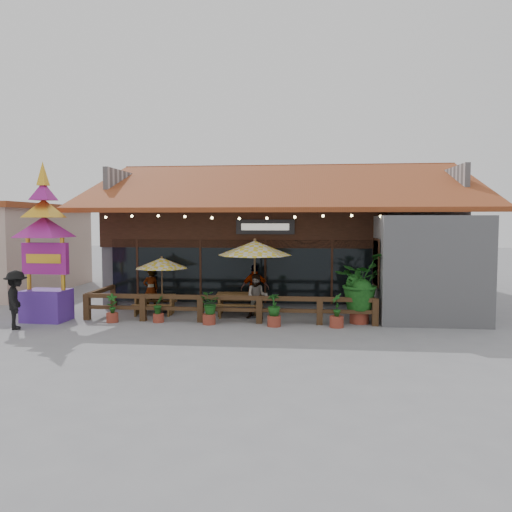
# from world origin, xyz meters

# --- Properties ---
(ground) EXTENTS (100.00, 100.00, 0.00)m
(ground) POSITION_xyz_m (0.00, 0.00, 0.00)
(ground) COLOR gray
(ground) RESTS_ON ground
(restaurant_building) EXTENTS (15.50, 14.73, 6.09)m
(restaurant_building) POSITION_xyz_m (0.26, 6.61, 2.21)
(restaurant_building) COLOR #A8A8AD
(restaurant_building) RESTS_ON ground
(patio_railing) EXTENTS (10.00, 2.60, 0.92)m
(patio_railing) POSITION_xyz_m (-2.25, -0.27, 0.61)
(patio_railing) COLOR #4C331B
(patio_railing) RESTS_ON ground
(umbrella_left) EXTENTS (2.19, 2.19, 2.13)m
(umbrella_left) POSITION_xyz_m (-4.28, 1.01, 1.86)
(umbrella_left) COLOR brown
(umbrella_left) RESTS_ON ground
(umbrella_right) EXTENTS (2.72, 2.72, 2.81)m
(umbrella_right) POSITION_xyz_m (-0.77, 0.60, 2.45)
(umbrella_right) COLOR brown
(umbrella_right) RESTS_ON ground
(picnic_table_left) EXTENTS (1.57, 1.39, 0.70)m
(picnic_table_left) POSITION_xyz_m (-4.50, 0.81, 0.47)
(picnic_table_left) COLOR brown
(picnic_table_left) RESTS_ON ground
(picnic_table_right) EXTENTS (1.81, 1.60, 0.81)m
(picnic_table_right) POSITION_xyz_m (-1.34, 0.87, 0.54)
(picnic_table_right) COLOR brown
(picnic_table_right) RESTS_ON ground
(thai_sign_tower) EXTENTS (2.24, 2.24, 5.82)m
(thai_sign_tower) POSITION_xyz_m (-7.78, -0.83, 3.08)
(thai_sign_tower) COLOR #542A9C
(thai_sign_tower) RESTS_ON ground
(tropical_plant) EXTENTS (2.17, 2.24, 2.37)m
(tropical_plant) POSITION_xyz_m (2.83, -0.11, 1.36)
(tropical_plant) COLOR brown
(tropical_plant) RESTS_ON ground
(diner_a) EXTENTS (0.69, 0.62, 1.58)m
(diner_a) POSITION_xyz_m (-4.92, 1.67, 0.79)
(diner_a) COLOR #391D12
(diner_a) RESTS_ON ground
(diner_b) EXTENTS (0.80, 0.64, 1.58)m
(diner_b) POSITION_xyz_m (-0.65, 0.25, 0.79)
(diner_b) COLOR #391D12
(diner_b) RESTS_ON ground
(diner_c) EXTENTS (1.11, 0.58, 1.81)m
(diner_c) POSITION_xyz_m (-0.85, 1.43, 0.90)
(diner_c) COLOR #391D12
(diner_c) RESTS_ON ground
(pedestrian) EXTENTS (1.18, 1.39, 1.87)m
(pedestrian) POSITION_xyz_m (-8.06, -2.16, 0.93)
(pedestrian) COLOR black
(pedestrian) RESTS_ON ground
(planter_a) EXTENTS (0.41, 0.40, 0.98)m
(planter_a) POSITION_xyz_m (-5.47, -0.82, 0.41)
(planter_a) COLOR brown
(planter_a) RESTS_ON ground
(planter_b) EXTENTS (0.41, 0.43, 0.91)m
(planter_b) POSITION_xyz_m (-3.91, -0.66, 0.41)
(planter_b) COLOR brown
(planter_b) RESTS_ON ground
(planter_c) EXTENTS (0.70, 0.62, 1.05)m
(planter_c) POSITION_xyz_m (-2.14, -0.82, 0.59)
(planter_c) COLOR brown
(planter_c) RESTS_ON ground
(planter_d) EXTENTS (0.51, 0.51, 1.07)m
(planter_d) POSITION_xyz_m (0.02, -0.93, 0.52)
(planter_d) COLOR brown
(planter_d) RESTS_ON ground
(planter_e) EXTENTS (0.45, 0.45, 1.10)m
(planter_e) POSITION_xyz_m (2.03, -0.86, 0.46)
(planter_e) COLOR brown
(planter_e) RESTS_ON ground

